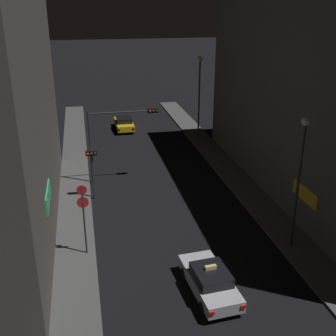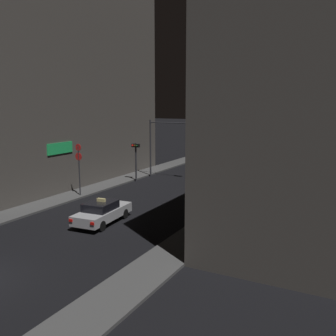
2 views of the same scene
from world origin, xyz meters
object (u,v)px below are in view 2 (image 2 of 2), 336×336
(taxi, at_px, (102,212))
(far_car, at_px, (231,155))
(sign_pole_left, at_px, (79,164))
(traffic_light_left_kerb, at_px, (136,154))
(street_lamp_far_block, at_px, (276,122))
(street_lamp_near_block, at_px, (208,142))
(traffic_light_overhead, at_px, (168,136))

(taxi, distance_m, far_car, 28.69)
(sign_pole_left, bearing_deg, traffic_light_left_kerb, 84.16)
(taxi, bearing_deg, traffic_light_left_kerb, 113.10)
(traffic_light_left_kerb, distance_m, street_lamp_far_block, 15.53)
(far_car, xyz_separation_m, traffic_light_left_kerb, (-3.99, -16.85, 1.95))
(far_car, relative_size, street_lamp_near_block, 0.58)
(street_lamp_near_block, bearing_deg, taxi, -152.60)
(traffic_light_left_kerb, height_order, street_lamp_far_block, street_lamp_far_block)
(street_lamp_far_block, bearing_deg, sign_pole_left, -122.43)
(far_car, height_order, sign_pole_left, sign_pole_left)
(traffic_light_overhead, distance_m, street_lamp_near_block, 14.62)
(sign_pole_left, xyz_separation_m, street_lamp_far_block, (11.48, 18.07, 2.84))
(taxi, distance_m, traffic_light_overhead, 15.31)
(sign_pole_left, height_order, street_lamp_far_block, street_lamp_far_block)
(traffic_light_overhead, bearing_deg, sign_pole_left, -105.23)
(taxi, height_order, far_car, taxi)
(sign_pole_left, bearing_deg, street_lamp_far_block, 57.57)
(traffic_light_overhead, bearing_deg, street_lamp_far_block, 42.69)
(street_lamp_near_block, bearing_deg, traffic_light_left_kerb, 141.05)
(traffic_light_overhead, height_order, traffic_light_left_kerb, traffic_light_overhead)
(taxi, height_order, traffic_light_overhead, traffic_light_overhead)
(taxi, relative_size, far_car, 1.03)
(traffic_light_overhead, xyz_separation_m, street_lamp_far_block, (8.76, 8.08, 1.28))
(traffic_light_left_kerb, xyz_separation_m, street_lamp_near_block, (10.88, -8.79, 2.51))
(far_car, relative_size, traffic_light_left_kerb, 1.19)
(taxi, bearing_deg, far_car, 92.10)
(traffic_light_overhead, xyz_separation_m, sign_pole_left, (-2.72, -9.99, -1.56))
(sign_pole_left, bearing_deg, street_lamp_near_block, -7.75)
(taxi, height_order, sign_pole_left, sign_pole_left)
(street_lamp_far_block, bearing_deg, street_lamp_near_block, -89.60)
(traffic_light_overhead, bearing_deg, far_car, 81.87)
(far_car, xyz_separation_m, traffic_light_overhead, (-2.01, -14.07, 3.49))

